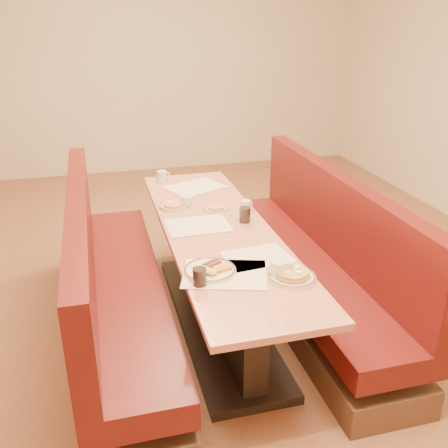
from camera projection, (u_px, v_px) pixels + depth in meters
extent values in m
plane|color=#9E6647|center=(218.00, 322.00, 3.65)|extent=(8.00, 8.00, 0.00)
cube|color=beige|center=(144.00, 68.00, 6.66)|extent=(6.00, 0.04, 2.80)
cube|color=black|center=(218.00, 318.00, 3.64)|extent=(0.55, 1.88, 0.06)
cube|color=black|center=(218.00, 280.00, 3.51)|extent=(0.15, 1.75, 0.71)
cube|color=#D67D63|center=(218.00, 231.00, 3.37)|extent=(0.70, 2.50, 0.04)
cube|color=#4C3326|center=(124.00, 324.00, 3.45)|extent=(0.55, 2.50, 0.20)
cube|color=#500D10|center=(121.00, 290.00, 3.35)|extent=(0.55, 2.50, 0.16)
cube|color=#500D10|center=(81.00, 243.00, 3.15)|extent=(0.12, 2.50, 0.60)
cube|color=#4C3326|center=(304.00, 298.00, 3.77)|extent=(0.55, 2.50, 0.20)
cube|color=#500D10|center=(307.00, 266.00, 3.67)|extent=(0.55, 2.50, 0.16)
cube|color=#500D10|center=(338.00, 215.00, 3.57)|extent=(0.12, 2.50, 0.60)
cube|color=#FFECC7|center=(225.00, 274.00, 2.76)|extent=(0.54, 0.47, 0.00)
cube|color=#FFECC7|center=(257.00, 257.00, 2.95)|extent=(0.41, 0.33, 0.00)
cube|color=#FFECC7|center=(198.00, 225.00, 3.39)|extent=(0.43, 0.32, 0.00)
cube|color=#FFECC7|center=(195.00, 187.00, 4.14)|extent=(0.54, 0.48, 0.00)
cylinder|color=silver|center=(292.00, 277.00, 2.72)|extent=(0.26, 0.26, 0.02)
torus|color=brown|center=(292.00, 276.00, 2.72)|extent=(0.26, 0.26, 0.01)
cylinder|color=gold|center=(292.00, 274.00, 2.71)|extent=(0.20, 0.20, 0.02)
cylinder|color=gold|center=(292.00, 272.00, 2.71)|extent=(0.18, 0.18, 0.02)
cylinder|color=#FFEFA6|center=(297.00, 267.00, 2.73)|extent=(0.03, 0.03, 0.01)
cylinder|color=#FFEFA6|center=(286.00, 267.00, 2.73)|extent=(0.03, 0.03, 0.01)
cylinder|color=#FFEFA6|center=(287.00, 272.00, 2.67)|extent=(0.03, 0.03, 0.01)
cylinder|color=#FFEFA6|center=(299.00, 272.00, 2.67)|extent=(0.03, 0.03, 0.01)
cylinder|color=silver|center=(210.00, 271.00, 2.78)|extent=(0.29, 0.29, 0.02)
torus|color=brown|center=(210.00, 269.00, 2.78)|extent=(0.29, 0.29, 0.01)
ellipsoid|color=yellow|center=(203.00, 270.00, 2.73)|extent=(0.07, 0.07, 0.04)
ellipsoid|color=yellow|center=(212.00, 272.00, 2.72)|extent=(0.06, 0.06, 0.03)
ellipsoid|color=yellow|center=(197.00, 268.00, 2.76)|extent=(0.06, 0.06, 0.03)
cylinder|color=brown|center=(213.00, 264.00, 2.81)|extent=(0.10, 0.07, 0.02)
cylinder|color=brown|center=(211.00, 262.00, 2.83)|extent=(0.10, 0.07, 0.02)
cube|color=#D18A41|center=(222.00, 268.00, 2.77)|extent=(0.10, 0.09, 0.02)
cylinder|color=silver|center=(216.00, 209.00, 3.67)|extent=(0.19, 0.19, 0.01)
torus|color=brown|center=(216.00, 208.00, 3.67)|extent=(0.18, 0.18, 0.01)
cylinder|color=#D27C4A|center=(216.00, 207.00, 3.67)|extent=(0.13, 0.13, 0.01)
ellipsoid|color=yellow|center=(212.00, 206.00, 3.67)|extent=(0.04, 0.04, 0.02)
cylinder|color=silver|center=(174.00, 206.00, 3.71)|extent=(0.23, 0.23, 0.02)
torus|color=brown|center=(174.00, 205.00, 3.71)|extent=(0.22, 0.22, 0.01)
cylinder|color=#D27C4A|center=(174.00, 204.00, 3.70)|extent=(0.16, 0.16, 0.02)
ellipsoid|color=yellow|center=(170.00, 203.00, 3.71)|extent=(0.05, 0.05, 0.02)
cylinder|color=silver|center=(279.00, 269.00, 2.72)|extent=(0.09, 0.09, 0.10)
torus|color=silver|center=(287.00, 268.00, 2.73)|extent=(0.07, 0.02, 0.07)
cylinder|color=black|center=(279.00, 262.00, 2.70)|extent=(0.08, 0.08, 0.01)
cylinder|color=silver|center=(186.00, 202.00, 3.72)|extent=(0.07, 0.07, 0.08)
torus|color=silver|center=(191.00, 201.00, 3.73)|extent=(0.06, 0.02, 0.06)
cylinder|color=black|center=(186.00, 197.00, 3.71)|extent=(0.06, 0.06, 0.01)
cylinder|color=silver|center=(246.00, 206.00, 3.64)|extent=(0.07, 0.07, 0.08)
torus|color=silver|center=(250.00, 204.00, 3.66)|extent=(0.06, 0.03, 0.06)
cylinder|color=black|center=(246.00, 201.00, 3.63)|extent=(0.06, 0.06, 0.01)
cylinder|color=silver|center=(162.00, 176.00, 4.27)|extent=(0.09, 0.09, 0.09)
torus|color=silver|center=(167.00, 176.00, 4.29)|extent=(0.07, 0.03, 0.07)
cylinder|color=black|center=(162.00, 172.00, 4.25)|extent=(0.07, 0.07, 0.01)
cylinder|color=black|center=(200.00, 277.00, 2.63)|extent=(0.07, 0.07, 0.10)
cylinder|color=silver|center=(200.00, 277.00, 2.63)|extent=(0.07, 0.07, 0.10)
cylinder|color=black|center=(245.00, 215.00, 3.44)|extent=(0.07, 0.07, 0.10)
cylinder|color=silver|center=(245.00, 215.00, 3.44)|extent=(0.08, 0.08, 0.11)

